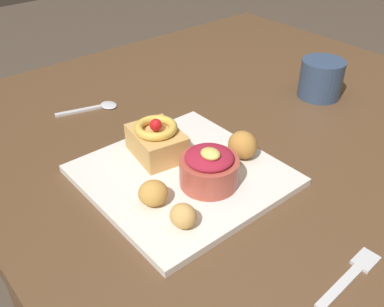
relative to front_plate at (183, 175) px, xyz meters
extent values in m
cube|color=brown|center=(0.07, 0.23, -0.03)|extent=(1.31, 1.05, 0.04)
cylinder|color=brown|center=(-0.49, -0.21, -0.39)|extent=(0.07, 0.07, 0.69)
cylinder|color=brown|center=(-0.49, 0.66, -0.39)|extent=(0.07, 0.07, 0.69)
cube|color=white|center=(0.00, 0.00, 0.00)|extent=(0.29, 0.29, 0.01)
cube|color=tan|center=(-0.07, 0.00, 0.03)|extent=(0.11, 0.09, 0.05)
torus|color=#E5BC4C|center=(-0.07, 0.00, 0.06)|extent=(0.08, 0.08, 0.01)
sphere|color=red|center=(-0.07, 0.00, 0.06)|extent=(0.02, 0.02, 0.02)
cylinder|color=#B24C3D|center=(0.05, 0.01, 0.03)|extent=(0.09, 0.09, 0.05)
ellipsoid|color=#A31E33|center=(0.05, 0.01, 0.06)|extent=(0.08, 0.08, 0.02)
ellipsoid|color=#EAD666|center=(0.06, 0.01, 0.07)|extent=(0.03, 0.03, 0.01)
ellipsoid|color=gold|center=(0.03, -0.08, 0.02)|extent=(0.04, 0.04, 0.04)
ellipsoid|color=tan|center=(0.10, -0.08, 0.02)|extent=(0.04, 0.04, 0.03)
ellipsoid|color=#BC7F38|center=(0.03, 0.11, 0.03)|extent=(0.05, 0.05, 0.05)
cube|color=silver|center=(0.29, 0.01, 0.00)|extent=(0.02, 0.09, 0.00)
cube|color=silver|center=(0.29, 0.07, 0.00)|extent=(0.03, 0.04, 0.00)
cube|color=silver|center=(-0.31, -0.02, 0.00)|extent=(0.04, 0.09, 0.00)
ellipsoid|color=silver|center=(-0.29, 0.04, 0.00)|extent=(0.04, 0.03, 0.00)
cylinder|color=#334766|center=(-0.04, 0.42, 0.03)|extent=(0.09, 0.09, 0.08)
camera|label=1|loc=(0.44, -0.35, 0.43)|focal=40.48mm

